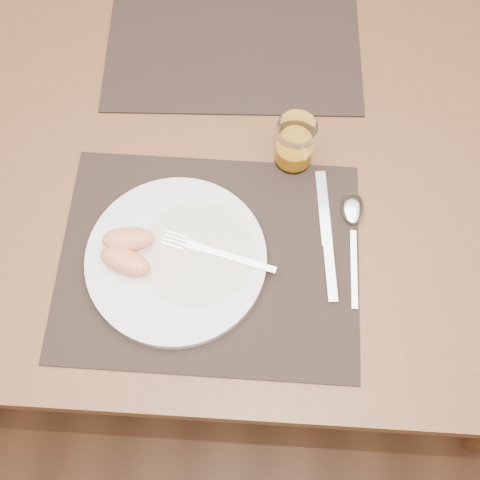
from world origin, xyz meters
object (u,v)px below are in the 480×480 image
object	(u,v)px
table	(236,164)
plate	(176,259)
juice_glass	(295,145)
fork	(209,251)
knife	(327,245)
placemat_near	(209,260)
spoon	(353,217)
placemat_far	(234,34)

from	to	relation	value
table	plate	xyz separation A→B (m)	(-0.07, -0.23, 0.10)
table	juice_glass	xyz separation A→B (m)	(0.10, -0.04, 0.13)
fork	knife	bearing A→B (deg)	8.30
table	plate	world-z (taller)	plate
plate	fork	size ratio (longest dim) A/B	1.56
placemat_near	spoon	distance (m)	0.23
fork	juice_glass	bearing A→B (deg)	55.71
spoon	placemat_near	bearing A→B (deg)	-159.32
plate	fork	xyz separation A→B (m)	(0.05, 0.01, 0.01)
juice_glass	knife	bearing A→B (deg)	-69.60
table	placemat_near	xyz separation A→B (m)	(-0.03, -0.22, 0.09)
table	fork	bearing A→B (deg)	-96.82
placemat_near	juice_glass	distance (m)	0.22
plate	spoon	bearing A→B (deg)	18.27
table	placemat_far	size ratio (longest dim) A/B	3.11
placemat_near	plate	world-z (taller)	plate
placemat_far	fork	bearing A→B (deg)	-91.11
knife	fork	bearing A→B (deg)	-171.70
placemat_far	juice_glass	bearing A→B (deg)	-66.29
placemat_near	fork	bearing A→B (deg)	87.41
placemat_far	plate	bearing A→B (deg)	-97.32
table	placemat_far	distance (m)	0.24
juice_glass	placemat_near	bearing A→B (deg)	-123.40
placemat_far	spoon	size ratio (longest dim) A/B	2.36
fork	knife	size ratio (longest dim) A/B	0.79
spoon	juice_glass	world-z (taller)	juice_glass
spoon	plate	bearing A→B (deg)	-161.73
placemat_near	spoon	world-z (taller)	spoon
placemat_far	knife	distance (m)	0.44
knife	table	bearing A→B (deg)	128.95
table	knife	distance (m)	0.26
table	fork	distance (m)	0.24
plate	knife	distance (m)	0.23
plate	spoon	size ratio (longest dim) A/B	1.41
plate	juice_glass	size ratio (longest dim) A/B	2.95
fork	juice_glass	distance (m)	0.22
placemat_near	juice_glass	world-z (taller)	juice_glass
knife	juice_glass	size ratio (longest dim) A/B	2.41
placemat_near	table	bearing A→B (deg)	83.30
fork	spoon	xyz separation A→B (m)	(0.22, 0.08, -0.01)
placemat_far	knife	xyz separation A→B (m)	(0.17, -0.41, 0.00)
placemat_far	spoon	world-z (taller)	spoon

